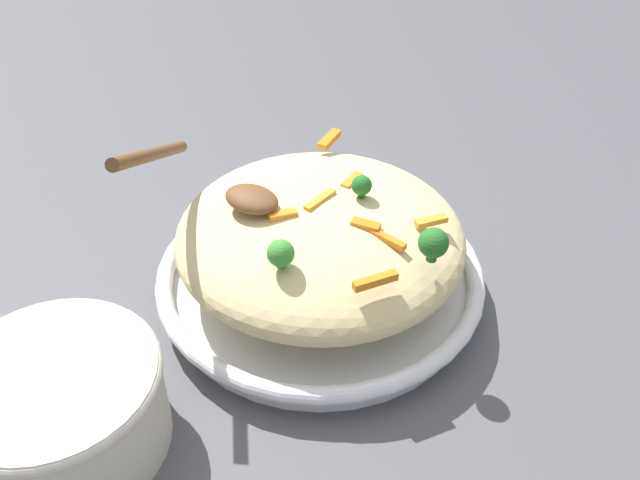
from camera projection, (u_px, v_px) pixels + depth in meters
The scene contains 16 objects.
ground_plane at pixel (320, 293), 0.73m from camera, with size 2.40×2.40×0.00m, color #4C4C51.
serving_bowl at pixel (320, 278), 0.72m from camera, with size 0.34×0.34×0.04m.
pasta_mound at pixel (320, 236), 0.69m from camera, with size 0.29×0.29×0.09m, color #DBC689.
carrot_piece_0 at pixel (283, 215), 0.64m from camera, with size 0.03×0.01×0.01m, color orange.
carrot_piece_1 at pixel (388, 240), 0.62m from camera, with size 0.04×0.01×0.01m, color orange.
carrot_piece_2 at pixel (329, 139), 0.76m from camera, with size 0.04×0.01×0.01m, color orange.
carrot_piece_3 at pixel (375, 281), 0.58m from camera, with size 0.04×0.01×0.01m, color orange.
carrot_piece_4 at pixel (431, 221), 0.64m from camera, with size 0.03×0.01×0.01m, color orange.
carrot_piece_5 at pixel (314, 200), 0.66m from camera, with size 0.04×0.01×0.01m, color orange.
carrot_piece_6 at pixel (352, 181), 0.69m from camera, with size 0.03×0.01×0.01m, color orange.
carrot_piece_7 at pixel (366, 225), 0.63m from camera, with size 0.03×0.01×0.01m, color orange.
broccoli_floret_0 at pixel (362, 186), 0.66m from camera, with size 0.02×0.02×0.02m.
broccoli_floret_1 at pixel (281, 254), 0.59m from camera, with size 0.02×0.02×0.03m.
broccoli_floret_2 at pixel (433, 243), 0.59m from camera, with size 0.03×0.03×0.03m.
serving_spoon at pixel (211, 181), 0.64m from camera, with size 0.16×0.17×0.10m.
companion_bowl at pixel (60, 404), 0.56m from camera, with size 0.18×0.18×0.09m.
Camera 1 is at (-0.30, 0.45, 0.50)m, focal length 38.52 mm.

